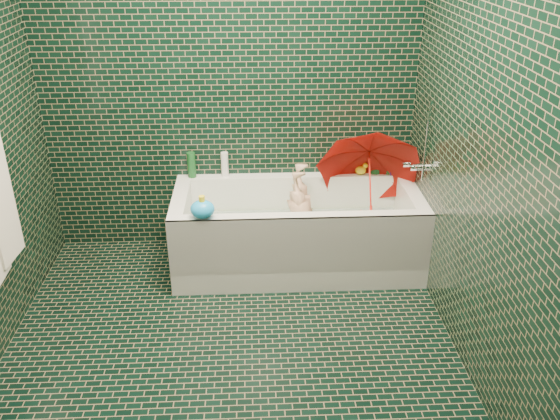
{
  "coord_description": "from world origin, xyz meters",
  "views": [
    {
      "loc": [
        0.15,
        -2.63,
        2.25
      ],
      "look_at": [
        0.32,
        0.82,
        0.53
      ],
      "focal_mm": 38.0,
      "sensor_mm": 36.0,
      "label": 1
    }
  ],
  "objects_px": {
    "umbrella": "(370,182)",
    "rubber_duck": "(361,170)",
    "bath_toy": "(202,209)",
    "child": "(304,222)",
    "bathtub": "(297,238)"
  },
  "relations": [
    {
      "from": "bathtub",
      "to": "umbrella",
      "type": "height_order",
      "value": "umbrella"
    },
    {
      "from": "umbrella",
      "to": "bath_toy",
      "type": "relative_size",
      "value": 4.26
    },
    {
      "from": "bathtub",
      "to": "umbrella",
      "type": "xyz_separation_m",
      "value": [
        0.5,
        0.06,
        0.4
      ]
    },
    {
      "from": "child",
      "to": "umbrella",
      "type": "bearing_deg",
      "value": 106.57
    },
    {
      "from": "umbrella",
      "to": "bath_toy",
      "type": "xyz_separation_m",
      "value": [
        -1.12,
        -0.38,
        0.0
      ]
    },
    {
      "from": "umbrella",
      "to": "rubber_duck",
      "type": "bearing_deg",
      "value": 107.59
    },
    {
      "from": "child",
      "to": "umbrella",
      "type": "xyz_separation_m",
      "value": [
        0.45,
        0.0,
        0.3
      ]
    },
    {
      "from": "bath_toy",
      "to": "rubber_duck",
      "type": "bearing_deg",
      "value": 24.19
    },
    {
      "from": "bathtub",
      "to": "umbrella",
      "type": "bearing_deg",
      "value": 6.38
    },
    {
      "from": "child",
      "to": "umbrella",
      "type": "relative_size",
      "value": 1.16
    },
    {
      "from": "bathtub",
      "to": "rubber_duck",
      "type": "bearing_deg",
      "value": 33.9
    },
    {
      "from": "umbrella",
      "to": "rubber_duck",
      "type": "xyz_separation_m",
      "value": [
        -0.01,
        0.28,
        -0.02
      ]
    },
    {
      "from": "umbrella",
      "to": "rubber_duck",
      "type": "distance_m",
      "value": 0.28
    },
    {
      "from": "child",
      "to": "rubber_duck",
      "type": "relative_size",
      "value": 7.83
    },
    {
      "from": "child",
      "to": "rubber_duck",
      "type": "height_order",
      "value": "rubber_duck"
    }
  ]
}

